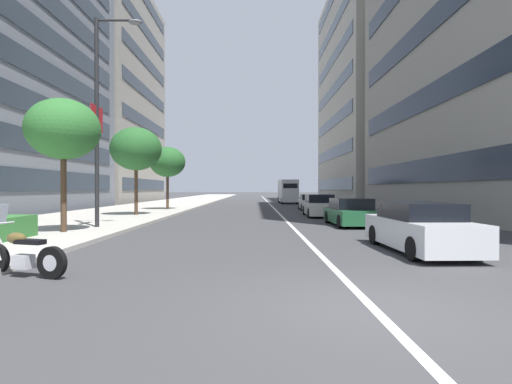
# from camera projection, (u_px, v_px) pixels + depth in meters

# --- Properties ---
(ground_plane) EXTENTS (400.00, 400.00, 0.00)m
(ground_plane) POSITION_uv_depth(u_px,v_px,m) (374.00, 309.00, 5.93)
(ground_plane) COLOR #3A3A3D
(sidewalk_right_plaza) EXTENTS (160.00, 8.53, 0.15)m
(sidewalk_right_plaza) POSITION_uv_depth(u_px,v_px,m) (150.00, 208.00, 35.89)
(sidewalk_right_plaza) COLOR #B2ADA3
(sidewalk_right_plaza) RESTS_ON ground
(lane_centre_stripe) EXTENTS (110.00, 0.16, 0.01)m
(lane_centre_stripe) POSITION_uv_depth(u_px,v_px,m) (272.00, 206.00, 40.93)
(lane_centre_stripe) COLOR silver
(lane_centre_stripe) RESTS_ON ground
(motorcycle_second_in_row) EXTENTS (0.81, 2.06, 1.48)m
(motorcycle_second_in_row) POSITION_uv_depth(u_px,v_px,m) (22.00, 255.00, 8.13)
(motorcycle_second_in_row) COLOR black
(motorcycle_second_in_row) RESTS_ON ground
(car_approaching_light) EXTENTS (4.59, 1.87, 1.41)m
(car_approaching_light) POSITION_uv_depth(u_px,v_px,m) (419.00, 228.00, 11.37)
(car_approaching_light) COLOR silver
(car_approaching_light) RESTS_ON ground
(car_far_down_avenue) EXTENTS (4.25, 1.98, 1.34)m
(car_far_down_avenue) POSITION_uv_depth(u_px,v_px,m) (351.00, 213.00, 19.36)
(car_far_down_avenue) COLOR #236038
(car_far_down_avenue) RESTS_ON ground
(car_following_behind) EXTENTS (4.75, 1.91, 1.45)m
(car_following_behind) POSITION_uv_depth(u_px,v_px,m) (319.00, 206.00, 25.86)
(car_following_behind) COLOR beige
(car_following_behind) RESTS_ON ground
(car_lead_in_lane) EXTENTS (4.34, 1.97, 1.34)m
(car_lead_in_lane) POSITION_uv_depth(u_px,v_px,m) (311.00, 203.00, 33.26)
(car_lead_in_lane) COLOR silver
(car_lead_in_lane) RESTS_ON ground
(delivery_van_ahead) EXTENTS (5.98, 2.16, 2.89)m
(delivery_van_ahead) POSITION_uv_depth(u_px,v_px,m) (288.00, 191.00, 48.84)
(delivery_van_ahead) COLOR silver
(delivery_van_ahead) RESTS_ON ground
(street_lamp_with_banners) EXTENTS (1.26, 2.07, 9.06)m
(street_lamp_with_banners) POSITION_uv_depth(u_px,v_px,m) (103.00, 105.00, 17.10)
(street_lamp_with_banners) COLOR #232326
(street_lamp_with_banners) RESTS_ON sidewalk_right_plaza
(street_tree_far_plaza) EXTENTS (2.73, 2.73, 5.11)m
(street_tree_far_plaza) POSITION_uv_depth(u_px,v_px,m) (63.00, 130.00, 15.13)
(street_tree_far_plaza) COLOR #473323
(street_tree_far_plaza) RESTS_ON sidewalk_right_plaza
(street_tree_near_plaza_corner) EXTENTS (3.21, 3.21, 5.56)m
(street_tree_near_plaza_corner) POSITION_uv_depth(u_px,v_px,m) (136.00, 149.00, 25.07)
(street_tree_near_plaza_corner) COLOR #473323
(street_tree_near_plaza_corner) RESTS_ON sidewalk_right_plaza
(street_tree_by_lamp_post) EXTENTS (2.88, 2.88, 5.07)m
(street_tree_by_lamp_post) POSITION_uv_depth(u_px,v_px,m) (167.00, 162.00, 32.12)
(street_tree_by_lamp_post) COLOR #473323
(street_tree_by_lamp_post) RESTS_ON sidewalk_right_plaza
(office_tower_mid_left) EXTENTS (25.05, 18.43, 30.17)m
(office_tower_mid_left) POSITION_uv_depth(u_px,v_px,m) (399.00, 93.00, 54.72)
(office_tower_mid_left) COLOR #B7B2A3
(office_tower_mid_left) RESTS_ON ground
(office_tower_behind_plaza) EXTENTS (22.33, 21.04, 29.36)m
(office_tower_behind_plaza) POSITION_uv_depth(u_px,v_px,m) (70.00, 95.00, 54.01)
(office_tower_behind_plaza) COLOR gray
(office_tower_behind_plaza) RESTS_ON ground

